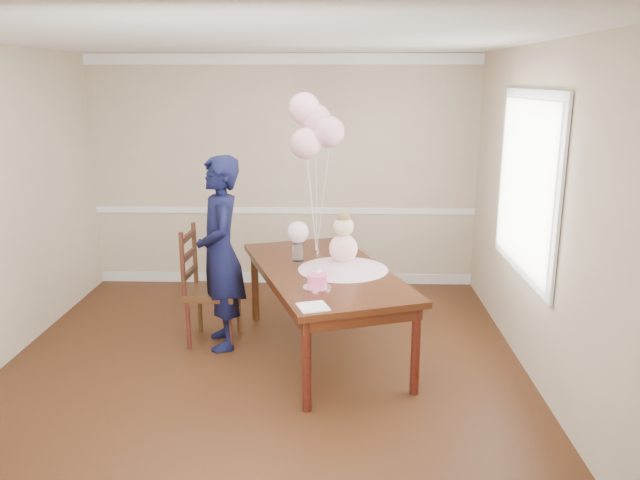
# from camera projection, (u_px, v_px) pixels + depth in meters

# --- Properties ---
(floor) EXTENTS (4.50, 5.00, 0.00)m
(floor) POSITION_uv_depth(u_px,v_px,m) (260.00, 377.00, 5.21)
(floor) COLOR black
(floor) RESTS_ON ground
(ceiling) EXTENTS (4.50, 5.00, 0.02)m
(ceiling) POSITION_uv_depth(u_px,v_px,m) (251.00, 38.00, 4.53)
(ceiling) COLOR white
(ceiling) RESTS_ON wall_back
(wall_back) EXTENTS (4.50, 0.02, 2.70)m
(wall_back) POSITION_uv_depth(u_px,v_px,m) (284.00, 173.00, 7.29)
(wall_back) COLOR tan
(wall_back) RESTS_ON floor
(wall_front) EXTENTS (4.50, 0.02, 2.70)m
(wall_front) POSITION_uv_depth(u_px,v_px,m) (174.00, 357.00, 2.45)
(wall_front) COLOR tan
(wall_front) RESTS_ON floor
(wall_right) EXTENTS (0.02, 5.00, 2.70)m
(wall_right) POSITION_uv_depth(u_px,v_px,m) (547.00, 221.00, 4.81)
(wall_right) COLOR tan
(wall_right) RESTS_ON floor
(chair_rail_trim) EXTENTS (4.50, 0.02, 0.07)m
(chair_rail_trim) POSITION_uv_depth(u_px,v_px,m) (284.00, 210.00, 7.39)
(chair_rail_trim) COLOR white
(chair_rail_trim) RESTS_ON wall_back
(crown_molding) EXTENTS (4.50, 0.02, 0.12)m
(crown_molding) POSITION_uv_depth(u_px,v_px,m) (282.00, 59.00, 6.96)
(crown_molding) COLOR white
(crown_molding) RESTS_ON wall_back
(baseboard_trim) EXTENTS (4.50, 0.02, 0.12)m
(baseboard_trim) POSITION_uv_depth(u_px,v_px,m) (285.00, 278.00, 7.60)
(baseboard_trim) COLOR silver
(baseboard_trim) RESTS_ON floor
(window_frame) EXTENTS (0.02, 1.66, 1.56)m
(window_frame) POSITION_uv_depth(u_px,v_px,m) (527.00, 185.00, 5.24)
(window_frame) COLOR silver
(window_frame) RESTS_ON wall_right
(window_blinds) EXTENTS (0.01, 1.50, 1.40)m
(window_blinds) POSITION_uv_depth(u_px,v_px,m) (525.00, 185.00, 5.24)
(window_blinds) COLOR white
(window_blinds) RESTS_ON wall_right
(dining_table_top) EXTENTS (1.67, 2.32, 0.05)m
(dining_table_top) POSITION_uv_depth(u_px,v_px,m) (324.00, 272.00, 5.50)
(dining_table_top) COLOR black
(dining_table_top) RESTS_ON table_leg_fl
(table_apron) EXTENTS (1.53, 2.19, 0.10)m
(table_apron) POSITION_uv_depth(u_px,v_px,m) (324.00, 280.00, 5.52)
(table_apron) COLOR black
(table_apron) RESTS_ON table_leg_fl
(table_leg_fl) EXTENTS (0.09, 0.09, 0.73)m
(table_leg_fl) POSITION_uv_depth(u_px,v_px,m) (307.00, 365.00, 4.59)
(table_leg_fl) COLOR black
(table_leg_fl) RESTS_ON floor
(table_leg_fr) EXTENTS (0.09, 0.09, 0.73)m
(table_leg_fr) POSITION_uv_depth(u_px,v_px,m) (416.00, 351.00, 4.84)
(table_leg_fr) COLOR black
(table_leg_fr) RESTS_ON floor
(table_leg_bl) EXTENTS (0.09, 0.09, 0.73)m
(table_leg_bl) POSITION_uv_depth(u_px,v_px,m) (255.00, 285.00, 6.37)
(table_leg_bl) COLOR black
(table_leg_bl) RESTS_ON floor
(table_leg_br) EXTENTS (0.09, 0.09, 0.73)m
(table_leg_br) POSITION_uv_depth(u_px,v_px,m) (337.00, 278.00, 6.62)
(table_leg_br) COLOR black
(table_leg_br) RESTS_ON floor
(baby_skirt) EXTENTS (1.01, 1.01, 0.10)m
(baby_skirt) POSITION_uv_depth(u_px,v_px,m) (343.00, 263.00, 5.48)
(baby_skirt) COLOR #D9A0B8
(baby_skirt) RESTS_ON dining_table_top
(baby_torso) EXTENTS (0.25, 0.25, 0.25)m
(baby_torso) POSITION_uv_depth(u_px,v_px,m) (343.00, 248.00, 5.45)
(baby_torso) COLOR #FFA1C9
(baby_torso) RESTS_ON baby_skirt
(baby_head) EXTENTS (0.18, 0.18, 0.18)m
(baby_head) POSITION_uv_depth(u_px,v_px,m) (344.00, 226.00, 5.40)
(baby_head) COLOR beige
(baby_head) RESTS_ON baby_torso
(baby_hair) EXTENTS (0.13, 0.13, 0.13)m
(baby_hair) POSITION_uv_depth(u_px,v_px,m) (344.00, 219.00, 5.38)
(baby_hair) COLOR brown
(baby_hair) RESTS_ON baby_head
(cake_platter) EXTENTS (0.29, 0.29, 0.01)m
(cake_platter) POSITION_uv_depth(u_px,v_px,m) (317.00, 287.00, 5.00)
(cake_platter) COLOR silver
(cake_platter) RESTS_ON dining_table_top
(birthday_cake) EXTENTS (0.20, 0.20, 0.10)m
(birthday_cake) POSITION_uv_depth(u_px,v_px,m) (317.00, 281.00, 4.99)
(birthday_cake) COLOR #EF4B93
(birthday_cake) RESTS_ON cake_platter
(cake_flower_a) EXTENTS (0.03, 0.03, 0.03)m
(cake_flower_a) POSITION_uv_depth(u_px,v_px,m) (317.00, 272.00, 4.97)
(cake_flower_a) COLOR white
(cake_flower_a) RESTS_ON birthday_cake
(cake_flower_b) EXTENTS (0.03, 0.03, 0.03)m
(cake_flower_b) POSITION_uv_depth(u_px,v_px,m) (320.00, 271.00, 5.00)
(cake_flower_b) COLOR white
(cake_flower_b) RESTS_ON birthday_cake
(rose_vase_near) EXTENTS (0.13, 0.13, 0.17)m
(rose_vase_near) POSITION_uv_depth(u_px,v_px,m) (298.00, 252.00, 5.72)
(rose_vase_near) COLOR white
(rose_vase_near) RESTS_ON dining_table_top
(roses_near) EXTENTS (0.20, 0.20, 0.20)m
(roses_near) POSITION_uv_depth(u_px,v_px,m) (298.00, 232.00, 5.68)
(roses_near) COLOR silver
(roses_near) RESTS_ON rose_vase_near
(napkin) EXTENTS (0.27, 0.27, 0.01)m
(napkin) POSITION_uv_depth(u_px,v_px,m) (313.00, 307.00, 4.57)
(napkin) COLOR white
(napkin) RESTS_ON dining_table_top
(balloon_weight) EXTENTS (0.05, 0.05, 0.02)m
(balloon_weight) POSITION_uv_depth(u_px,v_px,m) (317.00, 250.00, 6.06)
(balloon_weight) COLOR silver
(balloon_weight) RESTS_ON dining_table_top
(balloon_a) EXTENTS (0.29, 0.29, 0.29)m
(balloon_a) POSITION_uv_depth(u_px,v_px,m) (306.00, 143.00, 5.77)
(balloon_a) COLOR #EDA8B7
(balloon_a) RESTS_ON balloon_ribbon_a
(balloon_b) EXTENTS (0.29, 0.29, 0.29)m
(balloon_b) POSITION_uv_depth(u_px,v_px,m) (329.00, 132.00, 5.75)
(balloon_b) COLOR #DB9BAD
(balloon_b) RESTS_ON balloon_ribbon_b
(balloon_c) EXTENTS (0.29, 0.29, 0.29)m
(balloon_c) POSITION_uv_depth(u_px,v_px,m) (316.00, 119.00, 5.85)
(balloon_c) COLOR #E4A1B0
(balloon_c) RESTS_ON balloon_ribbon_c
(balloon_d) EXTENTS (0.29, 0.29, 0.29)m
(balloon_d) POSITION_uv_depth(u_px,v_px,m) (304.00, 108.00, 5.81)
(balloon_d) COLOR #FDB3C7
(balloon_d) RESTS_ON balloon_ribbon_d
(balloon_ribbon_a) EXTENTS (0.09, 0.03, 0.88)m
(balloon_ribbon_a) POSITION_uv_depth(u_px,v_px,m) (312.00, 206.00, 5.93)
(balloon_ribbon_a) COLOR silver
(balloon_ribbon_a) RESTS_ON balloon_weight
(balloon_ribbon_b) EXTENTS (0.12, 0.02, 0.98)m
(balloon_ribbon_b) POSITION_uv_depth(u_px,v_px,m) (323.00, 201.00, 5.93)
(balloon_ribbon_b) COLOR white
(balloon_ribbon_b) RESTS_ON balloon_weight
(balloon_ribbon_c) EXTENTS (0.02, 0.10, 1.09)m
(balloon_ribbon_c) POSITION_uv_depth(u_px,v_px,m) (316.00, 194.00, 5.97)
(balloon_ribbon_c) COLOR white
(balloon_ribbon_c) RESTS_ON balloon_weight
(balloon_ribbon_d) EXTENTS (0.12, 0.08, 1.19)m
(balloon_ribbon_d) POSITION_uv_depth(u_px,v_px,m) (311.00, 189.00, 5.96)
(balloon_ribbon_d) COLOR silver
(balloon_ribbon_d) RESTS_ON balloon_weight
(dining_chair_seat) EXTENTS (0.50, 0.50, 0.05)m
(dining_chair_seat) POSITION_uv_depth(u_px,v_px,m) (213.00, 292.00, 5.81)
(dining_chair_seat) COLOR #391F0F
(dining_chair_seat) RESTS_ON chair_leg_fl
(chair_leg_fl) EXTENTS (0.05, 0.05, 0.46)m
(chair_leg_fl) POSITION_uv_depth(u_px,v_px,m) (188.00, 325.00, 5.70)
(chair_leg_fl) COLOR #3D1410
(chair_leg_fl) RESTS_ON floor
(chair_leg_fr) EXTENTS (0.05, 0.05, 0.46)m
(chair_leg_fr) POSITION_uv_depth(u_px,v_px,m) (230.00, 326.00, 5.67)
(chair_leg_fr) COLOR black
(chair_leg_fr) RESTS_ON floor
(chair_leg_bl) EXTENTS (0.05, 0.05, 0.46)m
(chair_leg_bl) POSITION_uv_depth(u_px,v_px,m) (200.00, 310.00, 6.07)
(chair_leg_bl) COLOR #321C0D
(chair_leg_bl) RESTS_ON floor
(chair_leg_br) EXTENTS (0.05, 0.05, 0.46)m
(chair_leg_br) POSITION_uv_depth(u_px,v_px,m) (239.00, 311.00, 6.04)
(chair_leg_br) COLOR #3E2211
(chair_leg_br) RESTS_ON floor
(chair_back_post_l) EXTENTS (0.05, 0.05, 0.60)m
(chair_back_post_l) POSITION_uv_depth(u_px,v_px,m) (183.00, 265.00, 5.56)
(chair_back_post_l) COLOR #35140E
(chair_back_post_l) RESTS_ON dining_chair_seat
(chair_back_post_r) EXTENTS (0.05, 0.05, 0.60)m
(chair_back_post_r) POSITION_uv_depth(u_px,v_px,m) (195.00, 254.00, 5.93)
(chair_back_post_r) COLOR #391E0F
(chair_back_post_r) RESTS_ON dining_chair_seat
(chair_slat_low) EXTENTS (0.06, 0.43, 0.05)m
(chair_slat_low) POSITION_uv_depth(u_px,v_px,m) (190.00, 273.00, 5.78)
(chair_slat_low) COLOR #321D0D
(chair_slat_low) RESTS_ON dining_chair_seat
(chair_slat_mid) EXTENTS (0.06, 0.43, 0.05)m
(chair_slat_mid) POSITION_uv_depth(u_px,v_px,m) (189.00, 255.00, 5.74)
(chair_slat_mid) COLOR #37160F
(chair_slat_mid) RESTS_ON dining_chair_seat
(chair_slat_top) EXTENTS (0.06, 0.43, 0.05)m
(chair_slat_top) POSITION_uv_depth(u_px,v_px,m) (188.00, 237.00, 5.69)
(chair_slat_top) COLOR #32190D
(chair_slat_top) RESTS_ON dining_chair_seat
(woman) EXTENTS (0.59, 0.73, 1.77)m
(woman) POSITION_uv_depth(u_px,v_px,m) (220.00, 253.00, 5.62)
(woman) COLOR black
(woman) RESTS_ON floor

